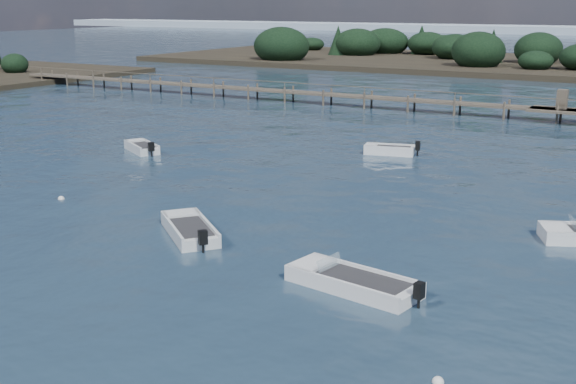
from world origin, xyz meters
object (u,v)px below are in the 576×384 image
Objects in this scene: tender_far_white at (389,152)px; jetty at (289,92)px; tender_far_grey at (142,149)px; dinghy_mid_white_a at (353,285)px; dinghy_mid_grey at (190,232)px.

tender_far_white is 0.06× the size of jetty.
tender_far_grey is 1.00× the size of tender_far_white.
tender_far_grey is at bearing 146.72° from dinghy_mid_white_a.
tender_far_white is at bearing 26.98° from tender_far_grey.
tender_far_grey is 26.73m from jetty.
dinghy_mid_grey is at bearing -42.73° from tender_far_grey.
tender_far_white is 20.01m from dinghy_mid_grey.
jetty reaches higher than tender_far_white.
tender_far_grey is at bearing -153.02° from tender_far_white.
dinghy_mid_white_a is (7.61, -21.90, -0.02)m from tender_far_white.
jetty reaches higher than tender_far_grey.
dinghy_mid_grey is 42.84m from jetty.
tender_far_grey is 18.58m from dinghy_mid_grey.
tender_far_white is 23.18m from dinghy_mid_white_a.
dinghy_mid_grey is (-0.86, -19.99, -0.01)m from tender_far_white.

